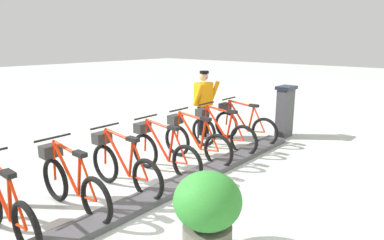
{
  "coord_description": "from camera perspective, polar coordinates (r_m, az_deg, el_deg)",
  "views": [
    {
      "loc": [
        -3.46,
        3.19,
        2.35
      ],
      "look_at": [
        0.5,
        -1.36,
        0.9
      ],
      "focal_mm": 30.81,
      "sensor_mm": 36.0,
      "label": 1
    }
  ],
  "objects": [
    {
      "name": "bike_docked_6",
      "position": [
        4.68,
        -29.87,
        -12.64
      ],
      "size": [
        1.72,
        0.54,
        1.02
      ],
      "color": "black",
      "rests_on": "ground"
    },
    {
      "name": "dock_rail_base",
      "position": [
        5.24,
        -5.79,
        -12.6
      ],
      "size": [
        0.44,
        7.84,
        0.1
      ],
      "primitive_type": "cube",
      "color": "#47474C",
      "rests_on": "ground"
    },
    {
      "name": "worker_near_rack",
      "position": [
        8.01,
        2.04,
        3.14
      ],
      "size": [
        0.51,
        0.66,
        1.66
      ],
      "color": "white",
      "rests_on": "ground"
    },
    {
      "name": "bike_docked_1",
      "position": [
        7.22,
        4.89,
        -1.98
      ],
      "size": [
        1.72,
        0.54,
        1.02
      ],
      "color": "black",
      "rests_on": "ground"
    },
    {
      "name": "bike_docked_2",
      "position": [
        6.55,
        0.32,
        -3.54
      ],
      "size": [
        1.72,
        0.54,
        1.02
      ],
      "color": "black",
      "rests_on": "ground"
    },
    {
      "name": "planter_bush",
      "position": [
        3.76,
        2.7,
        -15.25
      ],
      "size": [
        0.76,
        0.76,
        0.97
      ],
      "color": "#59544C",
      "rests_on": "ground"
    },
    {
      "name": "bike_docked_0",
      "position": [
        7.92,
        8.66,
        -0.68
      ],
      "size": [
        1.72,
        0.54,
        1.02
      ],
      "color": "black",
      "rests_on": "ground"
    },
    {
      "name": "bike_docked_3",
      "position": [
        5.95,
        -5.25,
        -5.4
      ],
      "size": [
        1.72,
        0.54,
        1.02
      ],
      "color": "black",
      "rests_on": "ground"
    },
    {
      "name": "bike_docked_4",
      "position": [
        5.42,
        -12.04,
        -7.58
      ],
      "size": [
        1.72,
        0.54,
        1.02
      ],
      "color": "black",
      "rests_on": "ground"
    },
    {
      "name": "bike_docked_5",
      "position": [
        4.99,
        -20.23,
        -10.04
      ],
      "size": [
        1.72,
        0.54,
        1.02
      ],
      "color": "black",
      "rests_on": "ground"
    },
    {
      "name": "ground_plane",
      "position": [
        5.26,
        -5.78,
        -13.09
      ],
      "size": [
        60.0,
        60.0,
        0.0
      ],
      "primitive_type": "plane",
      "color": "#B3BAB7"
    },
    {
      "name": "payment_kiosk",
      "position": [
        8.49,
        15.77,
        1.56
      ],
      "size": [
        0.36,
        0.52,
        1.28
      ],
      "color": "#38383D",
      "rests_on": "ground"
    }
  ]
}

